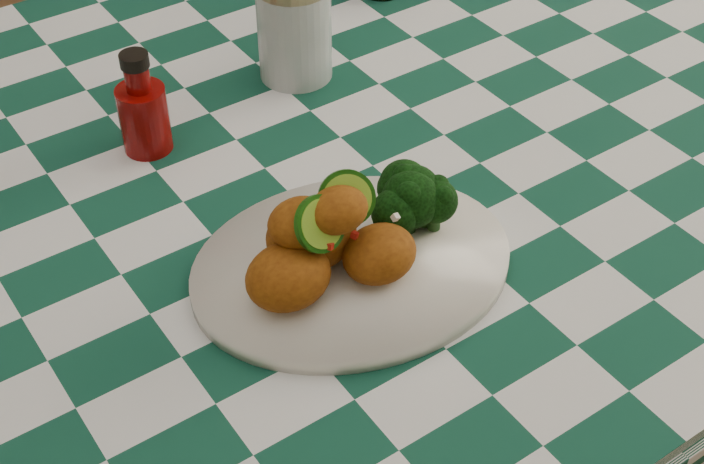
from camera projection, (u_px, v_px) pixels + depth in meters
dining_table at (282, 390)px, 1.36m from camera, size 1.66×1.06×0.79m
plate at (352, 266)px, 0.97m from camera, size 0.37×0.32×0.02m
fried_chicken_pile at (333, 230)px, 0.92m from camera, size 0.16×0.11×0.10m
broccoli_side at (408, 199)px, 0.98m from camera, size 0.09×0.09×0.07m
ketchup_bottle at (142, 102)px, 1.09m from camera, size 0.06×0.06×0.12m
mason_jar at (294, 28)px, 1.20m from camera, size 0.11×0.11×0.13m
wooden_chair_right at (242, 50)px, 1.92m from camera, size 0.42×0.44×0.90m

